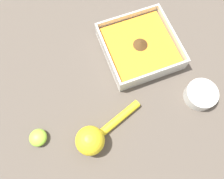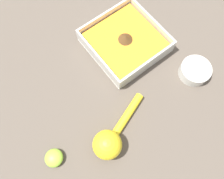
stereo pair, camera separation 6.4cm
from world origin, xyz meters
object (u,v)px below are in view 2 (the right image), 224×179
Objects in this scene: spice_bowl at (195,71)px; lemon_squeezer at (110,140)px; lemon_half at (54,158)px; square_dish at (125,42)px.

lemon_squeezer is (-0.33, -0.01, 0.02)m from spice_bowl.
lemon_half is at bearing -40.70° from lemon_squeezer.
square_dish is 0.23m from spice_bowl.
square_dish is 4.48× the size of lemon_half.
lemon_squeezer reaches higher than lemon_half.
lemon_half is at bearing -156.70° from square_dish.
square_dish is 1.07× the size of lemon_squeezer.
lemon_half is (-0.15, 0.06, -0.02)m from lemon_squeezer.
lemon_squeezer is at bearing -136.14° from square_dish.
spice_bowl is (0.11, -0.21, -0.00)m from square_dish.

